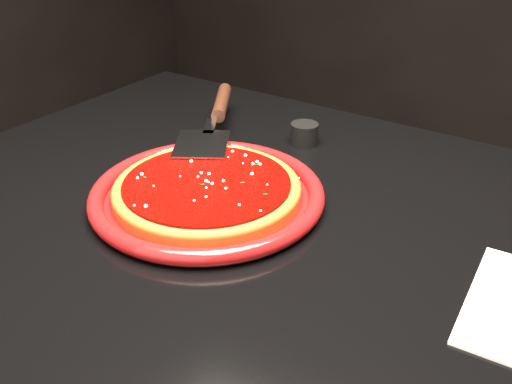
% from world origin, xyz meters
% --- Properties ---
extents(plate, '(0.41, 0.41, 0.02)m').
position_xyz_m(plate, '(-0.15, -0.01, 0.76)').
color(plate, maroon).
rests_on(plate, table).
extents(pizza_crust, '(0.32, 0.32, 0.01)m').
position_xyz_m(pizza_crust, '(-0.15, -0.01, 0.77)').
color(pizza_crust, brown).
rests_on(pizza_crust, plate).
extents(pizza_crust_rim, '(0.32, 0.32, 0.02)m').
position_xyz_m(pizza_crust_rim, '(-0.15, -0.01, 0.77)').
color(pizza_crust_rim, brown).
rests_on(pizza_crust_rim, plate).
extents(pizza_sauce, '(0.29, 0.29, 0.01)m').
position_xyz_m(pizza_sauce, '(-0.15, -0.01, 0.78)').
color(pizza_sauce, '#6A0300').
rests_on(pizza_sauce, plate).
extents(parmesan_dusting, '(0.22, 0.22, 0.01)m').
position_xyz_m(parmesan_dusting, '(-0.15, -0.01, 0.78)').
color(parmesan_dusting, beige).
rests_on(parmesan_dusting, plate).
extents(basil_flecks, '(0.20, 0.20, 0.00)m').
position_xyz_m(basil_flecks, '(-0.15, -0.01, 0.78)').
color(basil_flecks, black).
rests_on(basil_flecks, plate).
extents(pizza_server, '(0.26, 0.34, 0.03)m').
position_xyz_m(pizza_server, '(-0.27, 0.15, 0.79)').
color(pizza_server, '#BBBEC2').
rests_on(pizza_server, plate).
extents(ramekin, '(0.06, 0.06, 0.04)m').
position_xyz_m(ramekin, '(-0.14, 0.23, 0.77)').
color(ramekin, black).
rests_on(ramekin, table).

